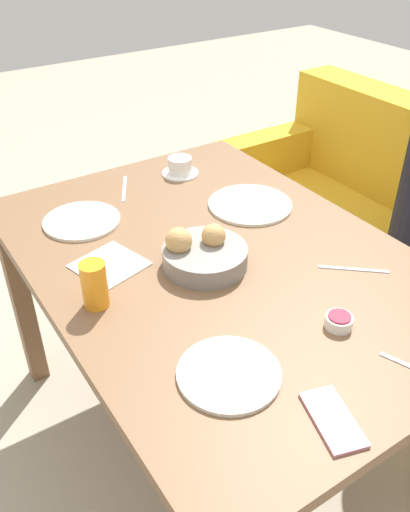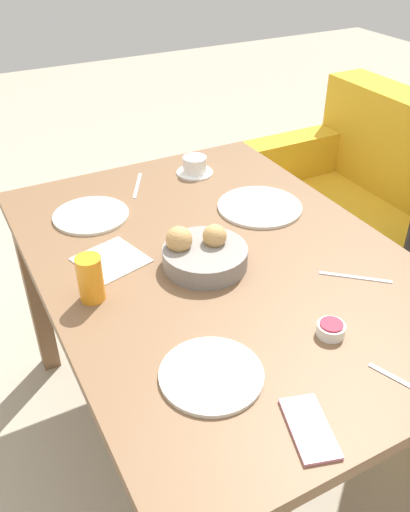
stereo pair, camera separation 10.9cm
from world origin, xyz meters
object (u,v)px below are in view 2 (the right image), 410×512
(plate_near_left, at_px, (91,215))
(coffee_cup, at_px, (195,166))
(bread_basket, at_px, (203,253))
(plate_far_center, at_px, (260,207))
(knife_silver, at_px, (355,277))
(napkin, at_px, (111,260))
(jam_bowl_berry, at_px, (331,329))
(cell_phone, at_px, (309,428))
(plate_near_right, at_px, (211,375))
(fork_silver, at_px, (137,185))
(spoon_coffee, at_px, (400,381))
(juice_glass, at_px, (90,279))

(plate_near_left, relative_size, coffee_cup, 1.79)
(bread_basket, xyz_separation_m, plate_far_center, (-0.19, 0.30, -0.03))
(plate_far_center, distance_m, coffee_cup, 0.33)
(plate_near_left, distance_m, knife_silver, 0.81)
(plate_far_center, bearing_deg, napkin, -83.73)
(jam_bowl_berry, bearing_deg, cell_phone, -46.69)
(bread_basket, distance_m, napkin, 0.25)
(plate_near_left, bearing_deg, napkin, -5.93)
(plate_near_left, height_order, jam_bowl_berry, jam_bowl_berry)
(knife_silver, distance_m, napkin, 0.65)
(jam_bowl_berry, bearing_deg, plate_near_right, -92.65)
(plate_far_center, relative_size, fork_silver, 1.58)
(plate_near_left, height_order, fork_silver, plate_near_left)
(plate_near_left, bearing_deg, spoon_coffee, 20.32)
(knife_silver, distance_m, cell_phone, 0.52)
(plate_far_center, distance_m, knife_silver, 0.43)
(coffee_cup, bearing_deg, jam_bowl_berry, -6.97)
(bread_basket, relative_size, plate_near_left, 0.98)
(cell_phone, bearing_deg, fork_silver, 175.11)
(plate_far_center, relative_size, jam_bowl_berry, 4.13)
(jam_bowl_berry, distance_m, fork_silver, 0.90)
(bread_basket, height_order, jam_bowl_berry, bread_basket)
(plate_near_right, distance_m, jam_bowl_berry, 0.30)
(juice_glass, relative_size, napkin, 0.59)
(coffee_cup, height_order, knife_silver, coffee_cup)
(plate_far_center, relative_size, napkin, 1.32)
(plate_near_right, xyz_separation_m, spoon_coffee, (0.19, 0.34, -0.00))
(fork_silver, bearing_deg, knife_silver, 21.94)
(coffee_cup, xyz_separation_m, cell_phone, (1.08, -0.31, -0.02))
(knife_silver, bearing_deg, plate_near_left, -140.89)
(knife_silver, bearing_deg, napkin, -124.80)
(bread_basket, distance_m, plate_far_center, 0.36)
(spoon_coffee, bearing_deg, knife_silver, 153.71)
(plate_near_left, distance_m, jam_bowl_berry, 0.83)
(napkin, bearing_deg, spoon_coffee, 28.55)
(plate_near_right, bearing_deg, napkin, -175.46)
(juice_glass, height_order, jam_bowl_berry, juice_glass)
(plate_near_left, distance_m, plate_far_center, 0.53)
(bread_basket, bearing_deg, spoon_coffee, 16.41)
(bread_basket, height_order, napkin, bread_basket)
(jam_bowl_berry, distance_m, napkin, 0.62)
(plate_near_left, distance_m, fork_silver, 0.24)
(plate_near_left, relative_size, juice_glass, 1.94)
(napkin, bearing_deg, bread_basket, 57.70)
(plate_near_left, height_order, napkin, plate_near_left)
(coffee_cup, distance_m, jam_bowl_berry, 0.90)
(coffee_cup, relative_size, fork_silver, 0.77)
(bread_basket, height_order, cell_phone, bread_basket)
(cell_phone, bearing_deg, coffee_cup, 163.99)
(coffee_cup, distance_m, cell_phone, 1.12)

